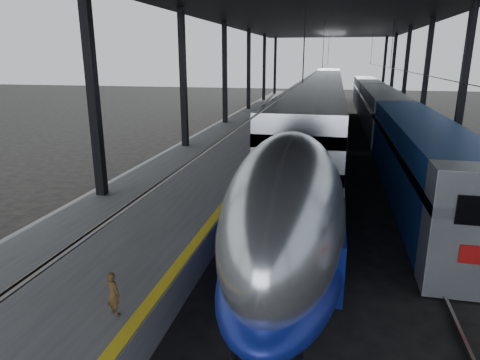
% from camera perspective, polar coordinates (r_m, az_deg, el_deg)
% --- Properties ---
extents(ground, '(160.00, 160.00, 0.00)m').
position_cam_1_polar(ground, '(12.01, -4.59, -15.58)').
color(ground, black).
rests_on(ground, ground).
extents(platform, '(6.00, 80.00, 1.00)m').
position_cam_1_polar(platform, '(31.01, -0.12, 5.33)').
color(platform, '#4C4C4F').
rests_on(platform, ground).
extents(yellow_strip, '(0.30, 80.00, 0.01)m').
position_cam_1_polar(yellow_strip, '(30.45, 5.06, 6.04)').
color(yellow_strip, gold).
rests_on(yellow_strip, platform).
extents(rails, '(6.52, 80.00, 0.16)m').
position_cam_1_polar(rails, '(30.42, 14.79, 3.78)').
color(rails, slate).
rests_on(rails, ground).
extents(canopy, '(18.00, 75.00, 9.47)m').
position_cam_1_polar(canopy, '(29.90, 10.77, 21.25)').
color(canopy, black).
rests_on(canopy, ground).
extents(tgv_train, '(3.18, 65.20, 4.55)m').
position_cam_1_polar(tgv_train, '(38.30, 10.81, 9.58)').
color(tgv_train, '#B2B5BA').
rests_on(tgv_train, ground).
extents(second_train, '(2.61, 56.05, 3.60)m').
position_cam_1_polar(second_train, '(38.79, 18.28, 8.68)').
color(second_train, navy).
rests_on(second_train, ground).
extents(child, '(0.43, 0.36, 0.99)m').
position_cam_1_polar(child, '(9.71, -16.57, -14.30)').
color(child, '#493318').
rests_on(child, platform).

